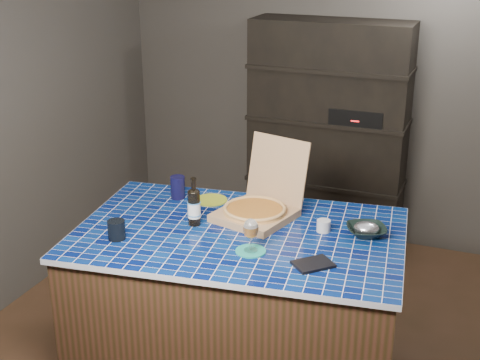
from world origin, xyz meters
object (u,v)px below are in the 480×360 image
at_px(mead_bottle, 194,206).
at_px(dvd_case, 313,264).
at_px(bowl, 366,231).
at_px(wine_glass, 251,229).
at_px(pizza_box, 257,208).
at_px(kitchen_island, 239,308).

height_order(mead_bottle, dvd_case, mead_bottle).
xyz_separation_m(mead_bottle, bowl, (0.89, 0.21, -0.08)).
relative_size(mead_bottle, dvd_case, 1.48).
bearing_deg(wine_glass, dvd_case, -4.37).
relative_size(pizza_box, bowl, 2.61).
distance_m(pizza_box, bowl, 0.61).
height_order(mead_bottle, bowl, mead_bottle).
bearing_deg(pizza_box, wine_glass, -59.78).
xyz_separation_m(pizza_box, dvd_case, (0.44, -0.43, -0.05)).
bearing_deg(mead_bottle, kitchen_island, 1.16).
height_order(pizza_box, bowl, pizza_box).
height_order(kitchen_island, bowl, bowl).
height_order(kitchen_island, wine_glass, wine_glass).
distance_m(kitchen_island, bowl, 0.83).
bearing_deg(bowl, kitchen_island, -162.20).
height_order(kitchen_island, dvd_case, dvd_case).
bearing_deg(pizza_box, dvd_case, -29.69).
relative_size(pizza_box, dvd_case, 2.94).
bearing_deg(kitchen_island, wine_glass, -61.65).
distance_m(kitchen_island, mead_bottle, 0.63).
bearing_deg(wine_glass, bowl, 39.03).
relative_size(kitchen_island, mead_bottle, 6.82).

